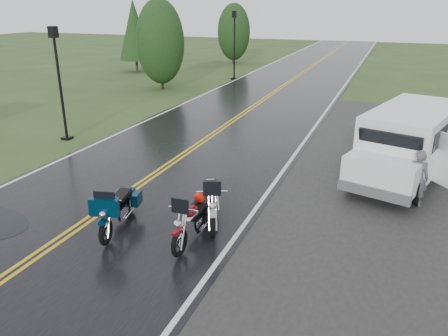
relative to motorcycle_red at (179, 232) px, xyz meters
name	(u,v)px	position (x,y,z in m)	size (l,w,h in m)	color
ground	(97,215)	(-2.96, 1.08, -0.65)	(120.00, 120.00, 0.00)	#2D471E
road	(230,123)	(-2.96, 11.08, -0.63)	(8.00, 100.00, 0.04)	black
motorcycle_red	(179,232)	(0.00, 0.00, 0.00)	(0.80, 2.20, 1.30)	#610B12
motorcycle_teal	(105,222)	(-1.78, -0.16, -0.02)	(0.78, 2.15, 1.27)	#042235
motorcycle_silver	(213,214)	(0.36, 1.01, 0.03)	(0.83, 2.29, 1.35)	#B4B6BC
van_white	(357,154)	(3.16, 5.27, 0.47)	(2.14, 5.71, 2.24)	white
person_at_van	(417,179)	(4.79, 4.66, 0.15)	(0.58, 0.38, 1.59)	#535359
lamp_post_near_left	(60,84)	(-8.31, 6.34, 1.58)	(0.38, 0.38, 4.47)	black
lamp_post_far_left	(234,46)	(-7.00, 22.83, 1.74)	(0.41, 0.41, 4.79)	black
tree_left_mid	(161,51)	(-10.09, 17.69, 1.72)	(3.04, 3.04, 4.75)	#1E3D19
tree_left_far	(234,38)	(-10.09, 31.21, 1.60)	(2.92, 2.92, 4.50)	#1E3D19
pine_left_far	(135,37)	(-15.68, 23.65, 2.06)	(2.60, 2.60, 5.41)	#1E3D19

